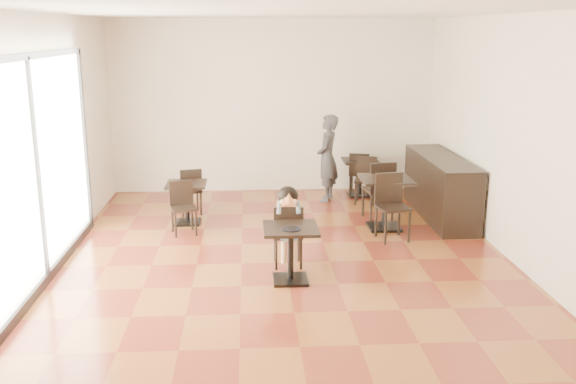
{
  "coord_description": "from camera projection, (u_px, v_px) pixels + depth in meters",
  "views": [
    {
      "loc": [
        -0.47,
        -7.99,
        2.98
      ],
      "look_at": [
        0.02,
        -0.15,
        1.0
      ],
      "focal_mm": 40.0,
      "sensor_mm": 36.0,
      "label": 1
    }
  ],
  "objects": [
    {
      "name": "adult_patron",
      "position": [
        327.0,
        158.0,
        11.41
      ],
      "size": [
        0.5,
        0.64,
        1.55
      ],
      "primitive_type": "imported",
      "rotation": [
        0.0,
        0.0,
        -1.83
      ],
      "color": "#3B3C41",
      "rests_on": "floor"
    },
    {
      "name": "chair_back_a",
      "position": [
        360.0,
        174.0,
        11.87
      ],
      "size": [
        0.45,
        0.45,
        0.81
      ],
      "primitive_type": null,
      "rotation": [
        0.0,
        0.0,
        2.88
      ],
      "color": "black",
      "rests_on": "floor"
    },
    {
      "name": "pizza_slice",
      "position": [
        289.0,
        202.0,
        7.98
      ],
      "size": [
        0.24,
        0.19,
        0.06
      ],
      "primitive_type": null,
      "color": "#F0C67F",
      "rests_on": "child"
    },
    {
      "name": "storefront_window",
      "position": [
        35.0,
        170.0,
        7.48
      ],
      "size": [
        0.04,
        4.5,
        2.6
      ],
      "primitive_type": "cube",
      "color": "white",
      "rests_on": "floor"
    },
    {
      "name": "ceiling",
      "position": [
        286.0,
        12.0,
        7.7
      ],
      "size": [
        6.0,
        8.0,
        0.01
      ],
      "primitive_type": "cube",
      "color": "white",
      "rests_on": "floor"
    },
    {
      "name": "child_chair",
      "position": [
        288.0,
        235.0,
        8.29
      ],
      "size": [
        0.37,
        0.37,
        0.83
      ],
      "primitive_type": null,
      "rotation": [
        0.0,
        0.0,
        3.14
      ],
      "color": "black",
      "rests_on": "floor"
    },
    {
      "name": "cafe_table_mid",
      "position": [
        385.0,
        203.0,
        9.85
      ],
      "size": [
        0.88,
        0.88,
        0.8
      ],
      "primitive_type": null,
      "rotation": [
        0.0,
        0.0,
        0.18
      ],
      "color": "black",
      "rests_on": "floor"
    },
    {
      "name": "chair_left_a",
      "position": [
        190.0,
        191.0,
        10.65
      ],
      "size": [
        0.43,
        0.43,
        0.79
      ],
      "primitive_type": null,
      "rotation": [
        0.0,
        0.0,
        3.4
      ],
      "color": "black",
      "rests_on": "floor"
    },
    {
      "name": "child_table",
      "position": [
        291.0,
        254.0,
        7.77
      ],
      "size": [
        0.65,
        0.65,
        0.69
      ],
      "primitive_type": null,
      "color": "black",
      "rests_on": "floor"
    },
    {
      "name": "wall_front",
      "position": [
        322.0,
        246.0,
        4.22
      ],
      "size": [
        6.0,
        0.01,
        3.2
      ],
      "primitive_type": "cube",
      "color": "white",
      "rests_on": "floor"
    },
    {
      "name": "floor",
      "position": [
        286.0,
        262.0,
        8.49
      ],
      "size": [
        6.0,
        8.0,
        0.01
      ],
      "primitive_type": "cube",
      "color": "brown",
      "rests_on": "ground"
    },
    {
      "name": "wall_left",
      "position": [
        43.0,
        146.0,
        7.91
      ],
      "size": [
        0.01,
        8.0,
        3.2
      ],
      "primitive_type": "cube",
      "color": "white",
      "rests_on": "floor"
    },
    {
      "name": "plate",
      "position": [
        291.0,
        229.0,
        7.59
      ],
      "size": [
        0.23,
        0.23,
        0.01
      ],
      "primitive_type": "cylinder",
      "color": "black",
      "rests_on": "child_table"
    },
    {
      "name": "chair_left_b",
      "position": [
        184.0,
        209.0,
        9.59
      ],
      "size": [
        0.43,
        0.43,
        0.79
      ],
      "primitive_type": null,
      "rotation": [
        0.0,
        0.0,
        0.26
      ],
      "color": "black",
      "rests_on": "floor"
    },
    {
      "name": "wall_right",
      "position": [
        517.0,
        141.0,
        8.28
      ],
      "size": [
        0.01,
        8.0,
        3.2
      ],
      "primitive_type": "cube",
      "color": "white",
      "rests_on": "floor"
    },
    {
      "name": "cafe_table_left",
      "position": [
        187.0,
        203.0,
        10.14
      ],
      "size": [
        0.76,
        0.76,
        0.66
      ],
      "primitive_type": null,
      "rotation": [
        0.0,
        0.0,
        0.26
      ],
      "color": "black",
      "rests_on": "floor"
    },
    {
      "name": "child",
      "position": [
        288.0,
        227.0,
        8.26
      ],
      "size": [
        0.37,
        0.52,
        1.05
      ],
      "primitive_type": null,
      "color": "gray",
      "rests_on": "child_chair"
    },
    {
      "name": "cafe_table_back",
      "position": [
        360.0,
        178.0,
        11.85
      ],
      "size": [
        0.78,
        0.78,
        0.68
      ],
      "primitive_type": null,
      "rotation": [
        0.0,
        0.0,
        -0.26
      ],
      "color": "black",
      "rests_on": "floor"
    },
    {
      "name": "wall_back",
      "position": [
        273.0,
        107.0,
        11.97
      ],
      "size": [
        6.0,
        0.01,
        3.2
      ],
      "primitive_type": "cube",
      "color": "white",
      "rests_on": "floor"
    },
    {
      "name": "chair_mid_a",
      "position": [
        378.0,
        190.0,
        10.37
      ],
      "size": [
        0.5,
        0.5,
        0.96
      ],
      "primitive_type": null,
      "rotation": [
        0.0,
        0.0,
        3.32
      ],
      "color": "black",
      "rests_on": "floor"
    },
    {
      "name": "chair_mid_b",
      "position": [
        393.0,
        208.0,
        9.3
      ],
      "size": [
        0.5,
        0.5,
        0.96
      ],
      "primitive_type": null,
      "rotation": [
        0.0,
        0.0,
        0.18
      ],
      "color": "black",
      "rests_on": "floor"
    },
    {
      "name": "service_counter",
      "position": [
        440.0,
        187.0,
        10.46
      ],
      "size": [
        0.6,
        2.4,
        1.0
      ],
      "primitive_type": "cube",
      "color": "black",
      "rests_on": "floor"
    },
    {
      "name": "chair_back_b",
      "position": [
        365.0,
        181.0,
        11.3
      ],
      "size": [
        0.45,
        0.45,
        0.81
      ],
      "primitive_type": null,
      "rotation": [
        0.0,
        0.0,
        -0.26
      ],
      "color": "black",
      "rests_on": "floor"
    }
  ]
}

